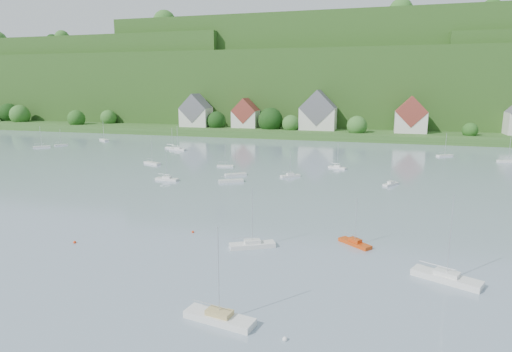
# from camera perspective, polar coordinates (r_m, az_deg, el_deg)

# --- Properties ---
(far_shore_strip) EXTENTS (600.00, 60.00, 3.00)m
(far_shore_strip) POSITION_cam_1_polar(r_m,az_deg,el_deg) (215.57, 7.21, 6.01)
(far_shore_strip) COLOR #2E541F
(far_shore_strip) RESTS_ON ground
(forested_ridge) EXTENTS (620.00, 181.22, 69.89)m
(forested_ridge) POSITION_cam_1_polar(r_m,az_deg,el_deg) (282.40, 9.64, 11.63)
(forested_ridge) COLOR #1F4516
(forested_ridge) RESTS_ON ground
(village_building_0) EXTENTS (14.00, 10.40, 16.00)m
(village_building_0) POSITION_cam_1_polar(r_m,az_deg,el_deg) (218.02, -7.87, 8.17)
(village_building_0) COLOR beige
(village_building_0) RESTS_ON far_shore_strip
(village_building_1) EXTENTS (12.00, 9.36, 14.00)m
(village_building_1) POSITION_cam_1_polar(r_m,az_deg,el_deg) (211.11, -1.36, 7.95)
(village_building_1) COLOR beige
(village_building_1) RESTS_ON far_shore_strip
(village_building_2) EXTENTS (16.00, 11.44, 18.00)m
(village_building_2) POSITION_cam_1_polar(r_m,az_deg,el_deg) (202.29, 8.14, 8.10)
(village_building_2) COLOR beige
(village_building_2) RESTS_ON far_shore_strip
(village_building_3) EXTENTS (13.00, 10.40, 15.50)m
(village_building_3) POSITION_cam_1_polar(r_m,az_deg,el_deg) (198.71, 19.64, 7.23)
(village_building_3) COLOR beige
(village_building_3) RESTS_ON far_shore_strip
(near_sailboat_2) EXTENTS (7.54, 3.31, 9.85)m
(near_sailboat_2) POSITION_cam_1_polar(r_m,az_deg,el_deg) (45.22, -4.82, -17.94)
(near_sailboat_2) COLOR silver
(near_sailboat_2) RESTS_ON ground
(near_sailboat_3) EXTENTS (6.64, 4.70, 8.84)m
(near_sailboat_3) POSITION_cam_1_polar(r_m,az_deg,el_deg) (63.32, -0.49, -8.95)
(near_sailboat_3) COLOR silver
(near_sailboat_3) RESTS_ON ground
(near_sailboat_4) EXTENTS (8.08, 5.30, 10.64)m
(near_sailboat_4) POSITION_cam_1_polar(r_m,az_deg,el_deg) (57.76, 23.69, -12.05)
(near_sailboat_4) COLOR silver
(near_sailboat_4) RESTS_ON ground
(near_sailboat_5) EXTENTS (5.06, 4.46, 7.14)m
(near_sailboat_5) POSITION_cam_1_polar(r_m,az_deg,el_deg) (65.81, 12.84, -8.49)
(near_sailboat_5) COLOR #BF3D0E
(near_sailboat_5) RESTS_ON ground
(mooring_buoy_0) EXTENTS (0.44, 0.44, 0.44)m
(mooring_buoy_0) POSITION_cam_1_polar(r_m,az_deg,el_deg) (70.44, -22.68, -8.12)
(mooring_buoy_0) COLOR #F1380F
(mooring_buoy_0) RESTS_ON ground
(mooring_buoy_1) EXTENTS (0.47, 0.47, 0.47)m
(mooring_buoy_1) POSITION_cam_1_polar(r_m,az_deg,el_deg) (42.63, 3.80, -20.71)
(mooring_buoy_1) COLOR white
(mooring_buoy_1) RESTS_ON ground
(mooring_buoy_2) EXTENTS (0.40, 0.40, 0.40)m
(mooring_buoy_2) POSITION_cam_1_polar(r_m,az_deg,el_deg) (56.92, 24.77, -13.07)
(mooring_buoy_2) COLOR #F1380F
(mooring_buoy_2) RESTS_ON ground
(mooring_buoy_3) EXTENTS (0.41, 0.41, 0.41)m
(mooring_buoy_3) POSITION_cam_1_polar(r_m,az_deg,el_deg) (70.24, -8.28, -7.35)
(mooring_buoy_3) COLOR #F1380F
(mooring_buoy_3) RESTS_ON ground
(far_sailboat_cluster) EXTENTS (200.82, 67.35, 8.71)m
(far_sailboat_cluster) POSITION_cam_1_polar(r_m,az_deg,el_deg) (133.20, 1.67, 2.06)
(far_sailboat_cluster) COLOR silver
(far_sailboat_cluster) RESTS_ON ground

